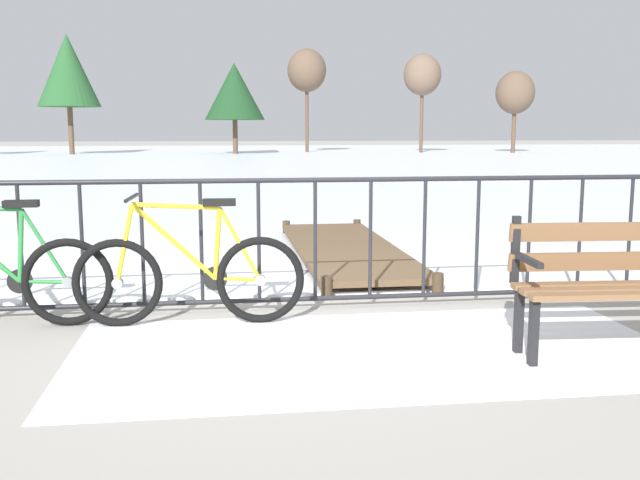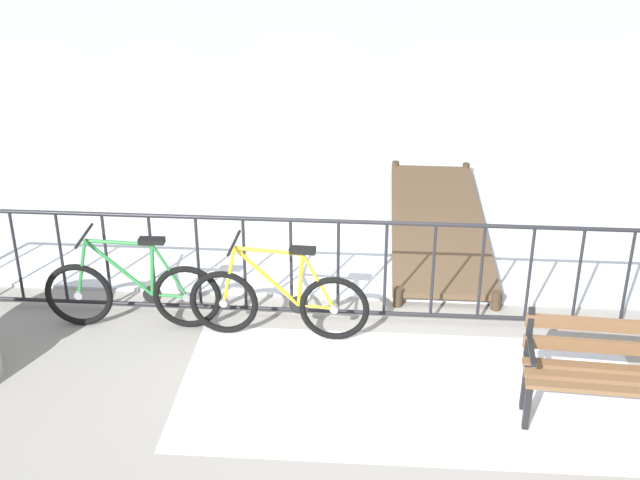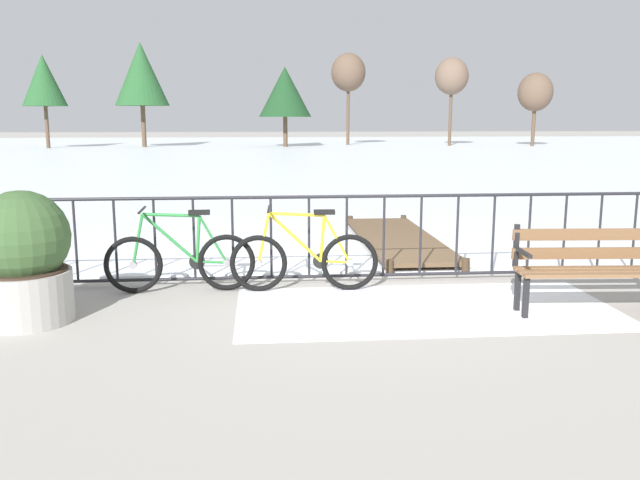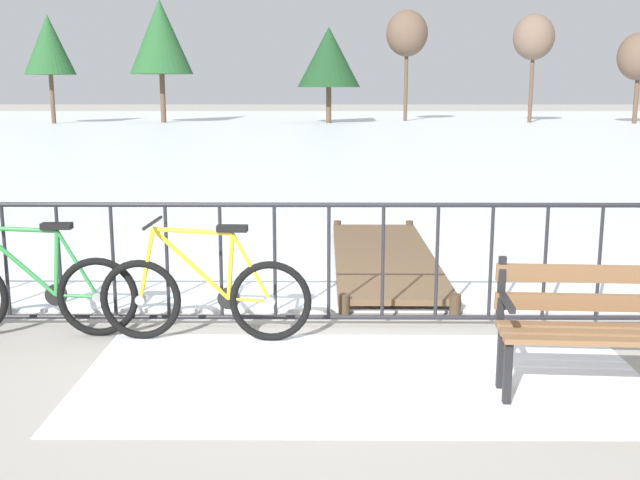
# 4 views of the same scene
# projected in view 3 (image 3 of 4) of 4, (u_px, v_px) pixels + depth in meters

# --- Properties ---
(ground_plane) EXTENTS (160.00, 160.00, 0.00)m
(ground_plane) POSITION_uv_depth(u_px,v_px,m) (365.00, 282.00, 8.14)
(ground_plane) COLOR #9E9991
(frozen_pond) EXTENTS (80.00, 56.00, 0.03)m
(frozen_pond) POSITION_uv_depth(u_px,v_px,m) (284.00, 153.00, 35.94)
(frozen_pond) COLOR silver
(frozen_pond) RESTS_ON ground
(snow_patch) EXTENTS (3.96, 1.90, 0.01)m
(snow_patch) POSITION_uv_depth(u_px,v_px,m) (425.00, 308.00, 7.00)
(snow_patch) COLOR white
(snow_patch) RESTS_ON ground
(railing_fence) EXTENTS (9.06, 0.06, 1.07)m
(railing_fence) POSITION_uv_depth(u_px,v_px,m) (365.00, 237.00, 8.03)
(railing_fence) COLOR #232328
(railing_fence) RESTS_ON ground
(bicycle_near_railing) EXTENTS (1.71, 0.52, 0.97)m
(bicycle_near_railing) POSITION_uv_depth(u_px,v_px,m) (181.00, 260.00, 7.60)
(bicycle_near_railing) COLOR black
(bicycle_near_railing) RESTS_ON ground
(bicycle_second) EXTENTS (1.71, 0.52, 0.97)m
(bicycle_second) POSITION_uv_depth(u_px,v_px,m) (305.00, 260.00, 7.64)
(bicycle_second) COLOR black
(bicycle_second) RESTS_ON ground
(park_bench) EXTENTS (1.63, 0.58, 0.89)m
(park_bench) POSITION_uv_depth(u_px,v_px,m) (593.00, 263.00, 6.82)
(park_bench) COLOR brown
(park_bench) RESTS_ON ground
(planter_with_shrub) EXTENTS (0.90, 0.90, 1.30)m
(planter_with_shrub) POSITION_uv_depth(u_px,v_px,m) (23.00, 258.00, 6.43)
(planter_with_shrub) COLOR #9E9B96
(planter_with_shrub) RESTS_ON ground
(wooden_dock) EXTENTS (1.10, 3.88, 0.20)m
(wooden_dock) POSITION_uv_depth(u_px,v_px,m) (398.00, 239.00, 10.33)
(wooden_dock) COLOR brown
(wooden_dock) RESTS_ON ground
(tree_far_west) EXTENTS (2.22, 2.22, 5.84)m
(tree_far_west) POSITION_uv_depth(u_px,v_px,m) (452.00, 77.00, 44.21)
(tree_far_west) COLOR brown
(tree_far_west) RESTS_ON ground
(tree_west_mid) EXTENTS (2.68, 2.68, 5.73)m
(tree_west_mid) POSITION_uv_depth(u_px,v_px,m) (44.00, 81.00, 40.86)
(tree_west_mid) COLOR brown
(tree_west_mid) RESTS_ON ground
(tree_centre) EXTENTS (3.40, 3.40, 5.13)m
(tree_centre) POSITION_uv_depth(u_px,v_px,m) (285.00, 92.00, 42.91)
(tree_centre) COLOR brown
(tree_centre) RESTS_ON ground
(tree_east_mid) EXTENTS (2.28, 2.28, 4.81)m
(tree_east_mid) POSITION_uv_depth(u_px,v_px,m) (535.00, 92.00, 43.77)
(tree_east_mid) COLOR brown
(tree_east_mid) RESTS_ON ground
(tree_far_east) EXTENTS (3.42, 3.42, 6.64)m
(tree_far_east) POSITION_uv_depth(u_px,v_px,m) (141.00, 74.00, 42.34)
(tree_far_east) COLOR brown
(tree_far_east) RESTS_ON ground
(tree_extra) EXTENTS (2.35, 2.35, 6.24)m
(tree_extra) POSITION_uv_depth(u_px,v_px,m) (348.00, 73.00, 45.48)
(tree_extra) COLOR brown
(tree_extra) RESTS_ON ground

